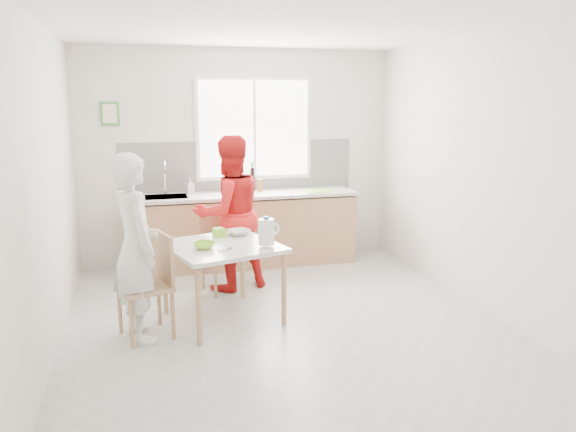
% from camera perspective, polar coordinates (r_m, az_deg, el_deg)
% --- Properties ---
extents(ground, '(4.50, 4.50, 0.00)m').
position_cam_1_polar(ground, '(5.43, -0.47, -10.61)').
color(ground, '#B7B7B2').
rests_on(ground, ground).
extents(room_shell, '(4.50, 4.50, 4.50)m').
position_cam_1_polar(room_shell, '(5.04, -0.50, 6.95)').
color(room_shell, silver).
rests_on(room_shell, ground).
extents(window, '(1.50, 0.06, 1.30)m').
position_cam_1_polar(window, '(7.25, -3.45, 8.84)').
color(window, white).
rests_on(window, room_shell).
extents(backsplash, '(3.00, 0.02, 0.65)m').
position_cam_1_polar(backsplash, '(7.26, -4.97, 5.06)').
color(backsplash, white).
rests_on(backsplash, room_shell).
extents(picture_frame, '(0.22, 0.03, 0.28)m').
position_cam_1_polar(picture_frame, '(7.10, -17.65, 9.87)').
color(picture_frame, '#429142').
rests_on(picture_frame, room_shell).
extents(kitchen_counter, '(2.84, 0.64, 1.37)m').
position_cam_1_polar(kitchen_counter, '(7.12, -4.47, -1.66)').
color(kitchen_counter, tan).
rests_on(kitchen_counter, ground).
extents(dining_table, '(1.19, 1.19, 0.74)m').
position_cam_1_polar(dining_table, '(5.30, -6.71, -3.69)').
color(dining_table, silver).
rests_on(dining_table, ground).
extents(chair_left, '(0.53, 0.53, 0.92)m').
position_cam_1_polar(chair_left, '(5.11, -13.64, -6.38)').
color(chair_left, tan).
rests_on(chair_left, ground).
extents(chair_far, '(0.49, 0.49, 0.85)m').
position_cam_1_polar(chair_far, '(6.21, -6.91, -3.27)').
color(chair_far, tan).
rests_on(chair_far, ground).
extents(person_white, '(0.55, 0.69, 1.64)m').
position_cam_1_polar(person_white, '(4.99, -15.22, -3.14)').
color(person_white, white).
rests_on(person_white, ground).
extents(person_red, '(0.97, 0.85, 1.69)m').
position_cam_1_polar(person_red, '(6.15, -5.96, 0.26)').
color(person_red, red).
rests_on(person_red, ground).
extents(bowl_green, '(0.24, 0.24, 0.06)m').
position_cam_1_polar(bowl_green, '(5.15, -8.52, -2.98)').
color(bowl_green, '#90D932').
rests_on(bowl_green, dining_table).
extents(bowl_white, '(0.28, 0.28, 0.05)m').
position_cam_1_polar(bowl_white, '(5.62, -5.04, -1.68)').
color(bowl_white, silver).
rests_on(bowl_white, dining_table).
extents(milk_jug, '(0.21, 0.15, 0.26)m').
position_cam_1_polar(milk_jug, '(5.15, -2.17, -1.58)').
color(milk_jug, white).
rests_on(milk_jug, dining_table).
extents(green_box, '(0.12, 0.12, 0.09)m').
position_cam_1_polar(green_box, '(5.56, -7.02, -1.68)').
color(green_box, '#88D831').
rests_on(green_box, dining_table).
extents(spoon, '(0.14, 0.10, 0.01)m').
position_cam_1_polar(spoon, '(5.05, -6.50, -3.45)').
color(spoon, '#A5A5AA').
rests_on(spoon, dining_table).
extents(cutting_board, '(0.39, 0.31, 0.01)m').
position_cam_1_polar(cutting_board, '(7.13, 3.04, 2.53)').
color(cutting_board, '#77D230').
rests_on(cutting_board, kitchen_counter).
extents(wine_bottle_a, '(0.07, 0.07, 0.32)m').
position_cam_1_polar(wine_bottle_a, '(7.05, -5.95, 3.65)').
color(wine_bottle_a, black).
rests_on(wine_bottle_a, kitchen_counter).
extents(wine_bottle_b, '(0.07, 0.07, 0.30)m').
position_cam_1_polar(wine_bottle_b, '(7.19, -3.64, 3.78)').
color(wine_bottle_b, black).
rests_on(wine_bottle_b, kitchen_counter).
extents(jar_amber, '(0.06, 0.06, 0.16)m').
position_cam_1_polar(jar_amber, '(7.09, -2.87, 3.10)').
color(jar_amber, brown).
rests_on(jar_amber, kitchen_counter).
extents(soap_bottle, '(0.10, 0.10, 0.19)m').
position_cam_1_polar(soap_bottle, '(7.04, -9.92, 3.00)').
color(soap_bottle, '#999999').
rests_on(soap_bottle, kitchen_counter).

